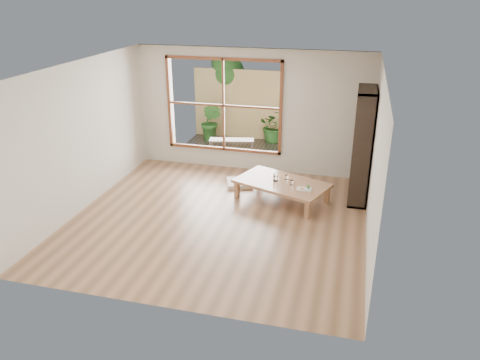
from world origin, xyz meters
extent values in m
plane|color=#AE7D57|center=(0.00, 0.00, 0.00)|extent=(5.00, 5.00, 0.00)
cube|color=tan|center=(0.92, 1.03, 0.34)|extent=(1.91, 1.49, 0.05)
cube|color=tan|center=(0.08, 0.94, 0.16)|extent=(0.11, 0.11, 0.31)
cube|color=tan|center=(0.36, 1.66, 0.16)|extent=(0.11, 0.11, 0.31)
cube|color=tan|center=(1.49, 0.40, 0.16)|extent=(0.11, 0.11, 0.31)
cube|color=tan|center=(1.77, 1.12, 0.16)|extent=(0.11, 0.11, 0.31)
cube|color=white|center=(-0.02, 1.54, 0.04)|extent=(0.65, 0.65, 0.07)
cube|color=black|center=(2.31, 1.45, 1.05)|extent=(0.34, 0.95, 2.11)
cylinder|color=silver|center=(0.80, 1.04, 0.45)|extent=(0.08, 0.08, 0.16)
cylinder|color=silver|center=(1.12, 0.94, 0.41)|extent=(0.06, 0.06, 0.09)
cylinder|color=silver|center=(0.99, 1.18, 0.41)|extent=(0.07, 0.07, 0.09)
cylinder|color=silver|center=(0.79, 1.09, 0.41)|extent=(0.06, 0.06, 0.08)
cube|color=white|center=(1.37, 0.78, 0.38)|extent=(0.26, 0.19, 0.02)
sphere|color=#3C732E|center=(1.44, 0.82, 0.42)|extent=(0.07, 0.07, 0.07)
cube|color=#C9812F|center=(1.35, 0.74, 0.40)|extent=(0.05, 0.04, 0.02)
cube|color=beige|center=(1.31, 0.81, 0.39)|extent=(0.06, 0.05, 0.02)
cylinder|color=silver|center=(1.40, 0.73, 0.39)|extent=(0.15, 0.01, 0.01)
cube|color=#393129|center=(-0.60, 3.56, 0.00)|extent=(2.80, 2.00, 0.05)
cube|color=black|center=(-0.67, 3.30, 0.34)|extent=(1.10, 0.51, 0.04)
cube|color=black|center=(-1.13, 3.09, 0.17)|extent=(0.07, 0.07, 0.29)
cube|color=black|center=(-1.18, 3.32, 0.17)|extent=(0.07, 0.07, 0.29)
cube|color=black|center=(-0.17, 3.29, 0.17)|extent=(0.07, 0.07, 0.29)
cube|color=black|center=(-0.22, 3.51, 0.17)|extent=(0.07, 0.07, 0.29)
cube|color=tan|center=(-0.60, 4.56, 0.90)|extent=(2.80, 0.06, 1.80)
imported|color=#295D22|center=(0.15, 4.40, 0.46)|extent=(0.98, 0.93, 0.86)
imported|color=#295D22|center=(-1.45, 4.13, 0.51)|extent=(0.62, 0.54, 0.98)
cylinder|color=#4C3D2D|center=(-1.30, 4.86, 0.80)|extent=(0.14, 0.14, 1.60)
sphere|color=#295D22|center=(-1.18, 4.86, 1.65)|extent=(0.84, 0.84, 0.84)
sphere|color=#295D22|center=(-1.45, 4.94, 1.45)|extent=(0.70, 0.70, 0.70)
sphere|color=#295D22|center=(-1.27, 4.76, 1.90)|extent=(0.64, 0.64, 0.64)
camera|label=1|loc=(2.16, -6.95, 3.80)|focal=35.00mm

